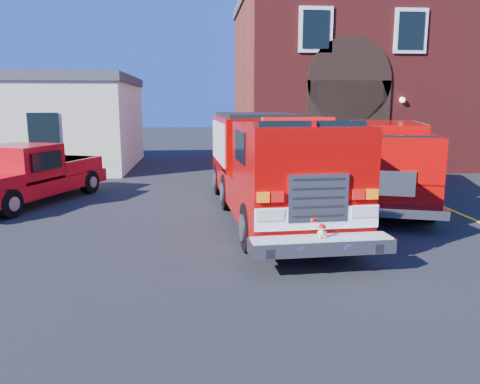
{
  "coord_description": "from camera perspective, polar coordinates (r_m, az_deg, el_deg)",
  "views": [
    {
      "loc": [
        -0.84,
        -10.51,
        3.09
      ],
      "look_at": [
        0.0,
        -1.2,
        1.3
      ],
      "focal_mm": 35.0,
      "sensor_mm": 36.0,
      "label": 1
    }
  ],
  "objects": [
    {
      "name": "ground",
      "position": [
        10.99,
        -0.56,
        -5.49
      ],
      "size": [
        100.0,
        100.0,
        0.0
      ],
      "primitive_type": "plane",
      "color": "black",
      "rests_on": "ground"
    },
    {
      "name": "parking_stripe_near",
      "position": [
        14.0,
        26.68,
        -3.07
      ],
      "size": [
        0.12,
        3.0,
        0.01
      ],
      "primitive_type": "cube",
      "color": "yellow",
      "rests_on": "ground"
    },
    {
      "name": "parking_stripe_mid",
      "position": [
        16.55,
        21.28,
        -0.65
      ],
      "size": [
        0.12,
        3.0,
        0.01
      ],
      "primitive_type": "cube",
      "color": "yellow",
      "rests_on": "ground"
    },
    {
      "name": "parking_stripe_far",
      "position": [
        19.24,
        17.36,
        1.12
      ],
      "size": [
        0.12,
        3.0,
        0.01
      ],
      "primitive_type": "cube",
      "color": "yellow",
      "rests_on": "ground"
    },
    {
      "name": "fire_station",
      "position": [
        26.42,
        17.15,
        12.9
      ],
      "size": [
        15.2,
        10.2,
        8.45
      ],
      "color": "maroon",
      "rests_on": "ground"
    },
    {
      "name": "side_building",
      "position": [
        24.9,
        -24.52,
        7.84
      ],
      "size": [
        10.2,
        8.2,
        4.35
      ],
      "color": "beige",
      "rests_on": "ground"
    },
    {
      "name": "fire_engine",
      "position": [
        12.76,
        3.67,
        3.41
      ],
      "size": [
        3.01,
        9.18,
        2.79
      ],
      "color": "black",
      "rests_on": "ground"
    },
    {
      "name": "pickup_truck",
      "position": [
        15.94,
        -24.37,
        1.86
      ],
      "size": [
        3.94,
        5.95,
        1.84
      ],
      "color": "black",
      "rests_on": "ground"
    },
    {
      "name": "secondary_truck",
      "position": [
        15.56,
        17.39,
        3.85
      ],
      "size": [
        4.54,
        7.85,
        2.44
      ],
      "color": "black",
      "rests_on": "ground"
    }
  ]
}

